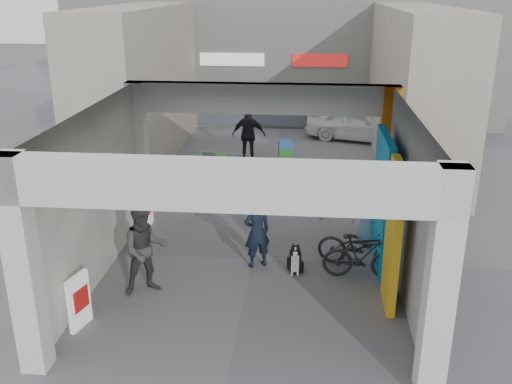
# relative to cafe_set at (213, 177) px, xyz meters

# --- Properties ---
(ground) EXTENTS (90.00, 90.00, 0.00)m
(ground) POSITION_rel_cafe_set_xyz_m (1.61, -4.57, -0.33)
(ground) COLOR #5B5B60
(ground) RESTS_ON ground
(arcade_canopy) EXTENTS (6.40, 6.45, 6.40)m
(arcade_canopy) POSITION_rel_cafe_set_xyz_m (2.15, -5.39, 1.97)
(arcade_canopy) COLOR beige
(arcade_canopy) RESTS_ON ground
(far_building) EXTENTS (18.00, 4.08, 8.00)m
(far_building) POSITION_rel_cafe_set_xyz_m (1.61, 9.42, 3.66)
(far_building) COLOR silver
(far_building) RESTS_ON ground
(plaza_bldg_left) EXTENTS (2.00, 9.00, 5.00)m
(plaza_bldg_left) POSITION_rel_cafe_set_xyz_m (-2.89, 2.93, 2.17)
(plaza_bldg_left) COLOR #A39A87
(plaza_bldg_left) RESTS_ON ground
(plaza_bldg_right) EXTENTS (2.00, 9.00, 5.00)m
(plaza_bldg_right) POSITION_rel_cafe_set_xyz_m (6.11, 2.93, 2.17)
(plaza_bldg_right) COLOR #A39A87
(plaza_bldg_right) RESTS_ON ground
(bollard_left) EXTENTS (0.09, 0.09, 0.91)m
(bollard_left) POSITION_rel_cafe_set_xyz_m (-0.07, -2.25, 0.13)
(bollard_left) COLOR #999CA2
(bollard_left) RESTS_ON ground
(bollard_center) EXTENTS (0.09, 0.09, 0.87)m
(bollard_center) POSITION_rel_cafe_set_xyz_m (1.63, -2.01, 0.11)
(bollard_center) COLOR #999CA2
(bollard_center) RESTS_ON ground
(bollard_right) EXTENTS (0.09, 0.09, 0.88)m
(bollard_right) POSITION_rel_cafe_set_xyz_m (3.14, -2.15, 0.11)
(bollard_right) COLOR #999CA2
(bollard_right) RESTS_ON ground
(advert_board_near) EXTENTS (0.22, 0.55, 1.00)m
(advert_board_near) POSITION_rel_cafe_set_xyz_m (-1.13, -7.42, 0.18)
(advert_board_near) COLOR white
(advert_board_near) RESTS_ON ground
(advert_board_far) EXTENTS (0.11, 0.55, 1.00)m
(advert_board_far) POSITION_rel_cafe_set_xyz_m (-1.13, -2.94, 0.18)
(advert_board_far) COLOR white
(advert_board_far) RESTS_ON ground
(cafe_set) EXTENTS (1.53, 1.24, 0.93)m
(cafe_set) POSITION_rel_cafe_set_xyz_m (0.00, 0.00, 0.00)
(cafe_set) COLOR #959599
(cafe_set) RESTS_ON ground
(produce_stand) EXTENTS (1.14, 0.62, 0.75)m
(produce_stand) POSITION_rel_cafe_set_xyz_m (-0.16, 0.66, -0.03)
(produce_stand) COLOR black
(produce_stand) RESTS_ON ground
(crate_stack) EXTENTS (0.50, 0.42, 0.56)m
(crate_stack) POSITION_rel_cafe_set_xyz_m (1.97, 3.44, -0.05)
(crate_stack) COLOR #1D5F1B
(crate_stack) RESTS_ON ground
(border_collie) EXTENTS (0.25, 0.50, 0.69)m
(border_collie) POSITION_rel_cafe_set_xyz_m (2.55, -5.09, -0.05)
(border_collie) COLOR black
(border_collie) RESTS_ON ground
(man_with_dog) EXTENTS (0.69, 0.61, 1.59)m
(man_with_dog) POSITION_rel_cafe_set_xyz_m (1.73, -4.86, 0.47)
(man_with_dog) COLOR black
(man_with_dog) RESTS_ON ground
(man_back_turned) EXTENTS (1.09, 1.00, 1.80)m
(man_back_turned) POSITION_rel_cafe_set_xyz_m (-0.30, -6.11, 0.57)
(man_back_turned) COLOR #37373A
(man_back_turned) RESTS_ON ground
(man_elderly) EXTENTS (0.91, 0.68, 1.69)m
(man_elderly) POSITION_rel_cafe_set_xyz_m (4.21, -3.57, 0.52)
(man_elderly) COLOR teal
(man_elderly) RESTS_ON ground
(man_crates) EXTENTS (1.11, 0.48, 1.88)m
(man_crates) POSITION_rel_cafe_set_xyz_m (0.77, 2.64, 0.61)
(man_crates) COLOR black
(man_crates) RESTS_ON ground
(bicycle_front) EXTENTS (1.92, 1.06, 0.96)m
(bicycle_front) POSITION_rel_cafe_set_xyz_m (3.90, -4.69, 0.15)
(bicycle_front) COLOR black
(bicycle_front) RESTS_ON ground
(bicycle_rear) EXTENTS (1.60, 0.50, 0.96)m
(bicycle_rear) POSITION_rel_cafe_set_xyz_m (3.90, -5.18, 0.15)
(bicycle_rear) COLOR black
(bicycle_rear) RESTS_ON ground
(white_van) EXTENTS (4.16, 2.61, 1.32)m
(white_van) POSITION_rel_cafe_set_xyz_m (4.62, 5.86, 0.33)
(white_van) COLOR white
(white_van) RESTS_ON ground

